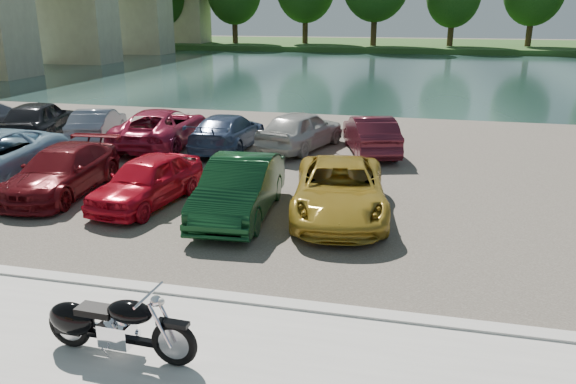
# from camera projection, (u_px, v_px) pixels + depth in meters

# --- Properties ---
(ground) EXTENTS (200.00, 200.00, 0.00)m
(ground) POSITION_uv_depth(u_px,v_px,m) (171.00, 372.00, 7.73)
(ground) COLOR #595447
(ground) RESTS_ON ground
(kerb) EXTENTS (60.00, 0.30, 0.14)m
(kerb) POSITION_uv_depth(u_px,v_px,m) (220.00, 298.00, 9.56)
(kerb) COLOR #B1AFA7
(kerb) RESTS_ON ground
(parking_lot) EXTENTS (60.00, 18.00, 0.04)m
(parking_lot) POSITION_uv_depth(u_px,v_px,m) (317.00, 165.00, 17.90)
(parking_lot) COLOR #464138
(parking_lot) RESTS_ON ground
(river) EXTENTS (120.00, 40.00, 0.00)m
(river) POSITION_uv_depth(u_px,v_px,m) (383.00, 72.00, 44.75)
(river) COLOR #1C322F
(river) RESTS_ON ground
(far_bank) EXTENTS (120.00, 24.00, 0.60)m
(far_bank) POSITION_uv_depth(u_px,v_px,m) (401.00, 45.00, 74.27)
(far_bank) COLOR #224C1B
(far_bank) RESTS_ON ground
(bridge) EXTENTS (7.00, 56.00, 8.55)m
(bridge) POSITION_uv_depth(u_px,v_px,m) (71.00, 1.00, 50.11)
(bridge) COLOR tan
(bridge) RESTS_ON ground
(motorcycle) EXTENTS (2.33, 0.75, 1.05)m
(motorcycle) POSITION_uv_depth(u_px,v_px,m) (106.00, 324.00, 7.86)
(motorcycle) COLOR black
(motorcycle) RESTS_ON promenade
(car_3) EXTENTS (2.07, 4.39, 1.24)m
(car_3) POSITION_uv_depth(u_px,v_px,m) (62.00, 171.00, 14.95)
(car_3) COLOR #5A0C12
(car_3) RESTS_ON parking_lot
(car_4) EXTENTS (1.96, 3.84, 1.25)m
(car_4) POSITION_uv_depth(u_px,v_px,m) (147.00, 180.00, 14.10)
(car_4) COLOR red
(car_4) RESTS_ON parking_lot
(car_5) EXTENTS (1.72, 4.28, 1.38)m
(car_5) POSITION_uv_depth(u_px,v_px,m) (239.00, 188.00, 13.29)
(car_5) COLOR #0F381A
(car_5) RESTS_ON parking_lot
(car_6) EXTENTS (2.78, 4.91, 1.29)m
(car_6) POSITION_uv_depth(u_px,v_px,m) (340.00, 189.00, 13.33)
(car_6) COLOR #B08F28
(car_6) RESTS_ON parking_lot
(car_8) EXTENTS (2.79, 4.64, 1.48)m
(car_8) POSITION_uv_depth(u_px,v_px,m) (39.00, 119.00, 21.34)
(car_8) COLOR black
(car_8) RESTS_ON parking_lot
(car_9) EXTENTS (2.25, 3.95, 1.23)m
(car_9) POSITION_uv_depth(u_px,v_px,m) (98.00, 125.00, 20.99)
(car_9) COLOR slate
(car_9) RESTS_ON parking_lot
(car_10) EXTENTS (2.68, 5.14, 1.38)m
(car_10) POSITION_uv_depth(u_px,v_px,m) (162.00, 128.00, 20.09)
(car_10) COLOR maroon
(car_10) RESTS_ON parking_lot
(car_11) EXTENTS (1.76, 4.32, 1.25)m
(car_11) POSITION_uv_depth(u_px,v_px,m) (227.00, 132.00, 19.71)
(car_11) COLOR #344465
(car_11) RESTS_ON parking_lot
(car_12) EXTENTS (2.78, 4.41, 1.40)m
(car_12) POSITION_uv_depth(u_px,v_px,m) (301.00, 130.00, 19.70)
(car_12) COLOR #B0B0AB
(car_12) RESTS_ON parking_lot
(car_13) EXTENTS (2.43, 4.17, 1.30)m
(car_13) POSITION_uv_depth(u_px,v_px,m) (370.00, 134.00, 19.19)
(car_13) COLOR #501520
(car_13) RESTS_ON parking_lot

